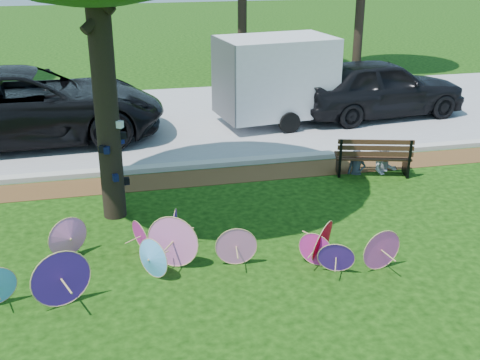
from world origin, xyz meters
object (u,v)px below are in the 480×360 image
at_px(parasol_pile, 185,250).
at_px(person_right, 386,147).
at_px(park_bench, 373,155).
at_px(dark_pickup, 379,88).
at_px(black_van, 29,105).
at_px(cargo_trailer, 276,76).
at_px(person_left, 358,151).

distance_m(parasol_pile, person_right, 6.21).
bearing_deg(park_bench, parasol_pile, -129.34).
height_order(dark_pickup, park_bench, dark_pickup).
height_order(black_van, cargo_trailer, cargo_trailer).
distance_m(cargo_trailer, person_left, 4.50).
bearing_deg(cargo_trailer, dark_pickup, -6.71).
distance_m(park_bench, person_right, 0.38).
bearing_deg(cargo_trailer, person_left, -88.49).
distance_m(person_left, person_right, 0.70).
height_order(parasol_pile, dark_pickup, dark_pickup).
distance_m(dark_pickup, cargo_trailer, 3.31).
height_order(cargo_trailer, park_bench, cargo_trailer).
distance_m(parasol_pile, black_van, 8.31).
relative_size(black_van, dark_pickup, 1.36).
bearing_deg(dark_pickup, person_right, 151.47).
bearing_deg(dark_pickup, black_van, 85.32).
xyz_separation_m(parasol_pile, cargo_trailer, (3.72, 7.84, 1.03)).
distance_m(black_van, dark_pickup, 10.06).
bearing_deg(person_right, black_van, 161.79).
height_order(park_bench, person_left, person_left).
relative_size(dark_pickup, person_left, 4.56).
distance_m(cargo_trailer, park_bench, 4.64).
distance_m(black_van, person_right, 9.24).
bearing_deg(parasol_pile, cargo_trailer, 64.59).
height_order(parasol_pile, black_van, black_van).
bearing_deg(dark_pickup, person_left, 144.20).
bearing_deg(person_right, person_left, -171.00).
bearing_deg(park_bench, person_right, 23.24).
bearing_deg(parasol_pile, black_van, 111.74).
bearing_deg(dark_pickup, cargo_trailer, 85.29).
xyz_separation_m(black_van, park_bench, (7.86, -4.27, -0.53)).
xyz_separation_m(cargo_trailer, park_bench, (1.07, -4.41, -0.95)).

